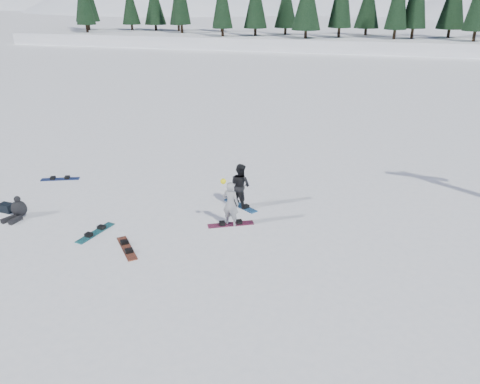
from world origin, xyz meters
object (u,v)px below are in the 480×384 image
at_px(snowboarder_woman, 230,203).
at_px(snowboard_loose_b, 127,248).
at_px(snowboarder_man, 240,185).
at_px(snowboard_loose_c, 60,179).
at_px(snowboard_loose_a, 95,233).
at_px(gear_bag, 6,208).
at_px(seated_rider, 18,209).

height_order(snowboarder_woman, snowboard_loose_b, snowboarder_woman).
distance_m(snowboarder_woman, snowboarder_man, 1.49).
distance_m(snowboarder_woman, snowboard_loose_b, 3.48).
height_order(snowboarder_woman, snowboard_loose_c, snowboarder_woman).
bearing_deg(snowboarder_man, snowboard_loose_a, 66.68).
bearing_deg(snowboarder_woman, snowboard_loose_a, 31.34).
bearing_deg(gear_bag, snowboarder_woman, 7.50).
xyz_separation_m(snowboarder_man, seated_rider, (-6.96, -2.76, -0.50)).
bearing_deg(snowboarder_woman, gear_bag, 16.33).
distance_m(snowboarder_man, snowboard_loose_c, 7.74).
xyz_separation_m(snowboard_loose_a, snowboard_loose_b, (1.41, -0.62, 0.00)).
distance_m(gear_bag, snowboard_loose_b, 5.33).
bearing_deg(snowboarder_man, seated_rider, 49.42).
relative_size(snowboarder_woman, snowboard_loose_a, 1.09).
height_order(snowboard_loose_a, snowboard_loose_b, same).
height_order(snowboarder_man, snowboard_loose_a, snowboarder_man).
height_order(seated_rider, snowboard_loose_c, seated_rider).
bearing_deg(snowboard_loose_a, snowboard_loose_b, -101.86).
relative_size(snowboarder_man, seated_rider, 1.67).
distance_m(seated_rider, gear_bag, 0.76).
distance_m(seated_rider, snowboard_loose_b, 4.60).
height_order(gear_bag, snowboard_loose_c, gear_bag).
bearing_deg(snowboard_loose_a, gear_bag, 92.65).
bearing_deg(snowboarder_woman, snowboard_loose_c, -6.24).
bearing_deg(gear_bag, snowboard_loose_c, 90.45).
bearing_deg(gear_bag, snowboarder_man, 18.13).
height_order(seated_rider, snowboard_loose_a, seated_rider).
bearing_deg(snowboard_loose_c, gear_bag, -110.19).
bearing_deg(gear_bag, snowboard_loose_b, -13.48).
bearing_deg(seated_rider, snowboarder_man, 37.37).
bearing_deg(snowboard_loose_b, snowboarder_man, 105.86).
distance_m(snowboard_loose_a, snowboard_loose_b, 1.54).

